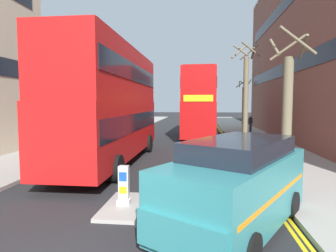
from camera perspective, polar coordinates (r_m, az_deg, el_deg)
The scene contains 13 objects.
sidewalk_right at distance 20.11m, azimuth 18.97°, elevation -3.94°, with size 4.00×80.00×0.14m, color #9E9991.
sidewalk_left at distance 21.43m, azimuth -17.41°, elevation -3.39°, with size 4.00×80.00×0.14m, color #9E9991.
kerb_line_outer at distance 17.80m, azimuth 13.73°, elevation -5.11°, with size 0.10×56.00×0.01m, color yellow.
kerb_line_inner at distance 17.78m, azimuth 13.22°, elevation -5.11°, with size 0.10×56.00×0.01m, color yellow.
traffic_island at distance 8.50m, azimuth -8.73°, elevation -15.51°, with size 1.10×2.20×0.10m, color #9E9991.
keep_left_bollard at distance 8.32m, azimuth -8.78°, elevation -11.90°, with size 0.36×0.28×1.11m.
double_decker_bus_away at distance 14.25m, azimuth -11.26°, elevation 4.77°, with size 2.81×10.81×5.64m.
double_decker_bus_oncoming at distance 24.85m, azimuth 6.52°, elevation 4.71°, with size 3.05×10.88×5.64m.
taxi_minivan at distance 6.96m, azimuth 13.24°, elevation -11.32°, with size 4.05×5.09×2.12m.
pedestrian_far at distance 29.32m, azimuth 16.15°, elevation 0.54°, with size 0.34×0.22×1.62m.
street_tree_near at distance 20.14m, azimuth 15.21°, elevation 5.90°, with size 1.91×1.90×6.85m.
street_tree_mid at distance 39.89m, azimuth 14.80°, elevation 4.38°, with size 1.87×1.69×6.09m.
street_tree_far at distance 12.68m, azimuth 22.66°, elevation 3.29°, with size 1.53×1.78×5.73m.
Camera 1 is at (2.11, -3.41, 2.96)m, focal length 30.58 mm.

